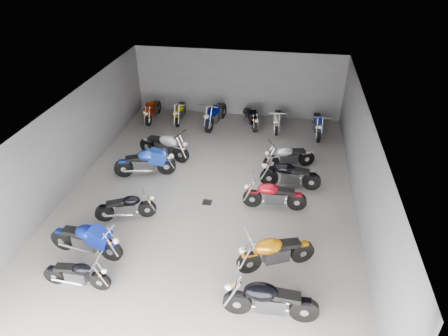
{
  "coord_description": "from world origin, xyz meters",
  "views": [
    {
      "loc": [
        2.42,
        -11.3,
        8.27
      ],
      "look_at": [
        0.47,
        0.23,
        1.0
      ],
      "focal_mm": 32.0,
      "sensor_mm": 36.0,
      "label": 1
    }
  ],
  "objects_px": {
    "motorcycle_left_a": "(77,274)",
    "motorcycle_left_b": "(86,240)",
    "drain_grate": "(207,202)",
    "motorcycle_right_e": "(290,175)",
    "motorcycle_right_d": "(274,195)",
    "motorcycle_back_b": "(180,111)",
    "motorcycle_right_b": "(275,252)",
    "motorcycle_right_f": "(289,157)",
    "motorcycle_left_c": "(126,207)",
    "motorcycle_back_e": "(277,119)",
    "motorcycle_left_e": "(146,162)",
    "motorcycle_left_f": "(164,146)",
    "motorcycle_back_f": "(317,124)",
    "motorcycle_back_c": "(216,114)",
    "motorcycle_back_d": "(251,117)",
    "motorcycle_back_a": "(153,110)",
    "motorcycle_right_a": "(269,300)"
  },
  "relations": [
    {
      "from": "motorcycle_left_f",
      "to": "motorcycle_right_e",
      "type": "height_order",
      "value": "motorcycle_left_f"
    },
    {
      "from": "motorcycle_left_c",
      "to": "motorcycle_right_d",
      "type": "bearing_deg",
      "value": 87.52
    },
    {
      "from": "drain_grate",
      "to": "motorcycle_back_b",
      "type": "distance_m",
      "value": 6.82
    },
    {
      "from": "motorcycle_left_c",
      "to": "motorcycle_back_e",
      "type": "bearing_deg",
      "value": 130.55
    },
    {
      "from": "motorcycle_left_c",
      "to": "motorcycle_back_e",
      "type": "xyz_separation_m",
      "value": [
        4.42,
        7.43,
        0.0
      ]
    },
    {
      "from": "motorcycle_left_f",
      "to": "motorcycle_right_e",
      "type": "distance_m",
      "value": 5.21
    },
    {
      "from": "motorcycle_left_b",
      "to": "motorcycle_back_c",
      "type": "bearing_deg",
      "value": 174.46
    },
    {
      "from": "motorcycle_right_b",
      "to": "motorcycle_right_f",
      "type": "height_order",
      "value": "motorcycle_right_b"
    },
    {
      "from": "drain_grate",
      "to": "motorcycle_right_e",
      "type": "bearing_deg",
      "value": 27.35
    },
    {
      "from": "motorcycle_left_a",
      "to": "motorcycle_left_c",
      "type": "xyz_separation_m",
      "value": [
        0.21,
        2.92,
        0.02
      ]
    },
    {
      "from": "drain_grate",
      "to": "motorcycle_right_b",
      "type": "relative_size",
      "value": 0.15
    },
    {
      "from": "motorcycle_right_e",
      "to": "motorcycle_left_e",
      "type": "bearing_deg",
      "value": 91.13
    },
    {
      "from": "motorcycle_right_d",
      "to": "drain_grate",
      "type": "bearing_deg",
      "value": 89.39
    },
    {
      "from": "motorcycle_left_e",
      "to": "motorcycle_left_f",
      "type": "relative_size",
      "value": 1.01
    },
    {
      "from": "motorcycle_right_e",
      "to": "motorcycle_back_c",
      "type": "relative_size",
      "value": 0.92
    },
    {
      "from": "motorcycle_back_e",
      "to": "motorcycle_left_e",
      "type": "bearing_deg",
      "value": 44.29
    },
    {
      "from": "motorcycle_back_a",
      "to": "motorcycle_left_f",
      "type": "bearing_deg",
      "value": 115.2
    },
    {
      "from": "motorcycle_right_b",
      "to": "motorcycle_right_d",
      "type": "distance_m",
      "value": 2.71
    },
    {
      "from": "motorcycle_back_b",
      "to": "motorcycle_back_e",
      "type": "xyz_separation_m",
      "value": [
        4.65,
        -0.12,
        -0.01
      ]
    },
    {
      "from": "motorcycle_left_b",
      "to": "motorcycle_right_d",
      "type": "distance_m",
      "value": 6.0
    },
    {
      "from": "motorcycle_left_b",
      "to": "motorcycle_right_f",
      "type": "relative_size",
      "value": 1.15
    },
    {
      "from": "motorcycle_right_e",
      "to": "motorcycle_right_f",
      "type": "xyz_separation_m",
      "value": [
        -0.08,
        1.35,
        -0.02
      ]
    },
    {
      "from": "motorcycle_back_c",
      "to": "motorcycle_back_d",
      "type": "bearing_deg",
      "value": -162.14
    },
    {
      "from": "drain_grate",
      "to": "motorcycle_left_b",
      "type": "bearing_deg",
      "value": -133.59
    },
    {
      "from": "motorcycle_right_b",
      "to": "motorcycle_back_f",
      "type": "height_order",
      "value": "motorcycle_right_b"
    },
    {
      "from": "motorcycle_back_a",
      "to": "motorcycle_back_e",
      "type": "height_order",
      "value": "motorcycle_back_a"
    },
    {
      "from": "motorcycle_right_f",
      "to": "motorcycle_back_b",
      "type": "xyz_separation_m",
      "value": [
        -5.27,
        3.52,
        -0.01
      ]
    },
    {
      "from": "motorcycle_right_d",
      "to": "motorcycle_right_f",
      "type": "relative_size",
      "value": 1.08
    },
    {
      "from": "motorcycle_right_d",
      "to": "motorcycle_back_c",
      "type": "distance_m",
      "value": 6.72
    },
    {
      "from": "motorcycle_left_a",
      "to": "motorcycle_left_b",
      "type": "height_order",
      "value": "motorcycle_left_b"
    },
    {
      "from": "motorcycle_right_a",
      "to": "motorcycle_back_e",
      "type": "height_order",
      "value": "motorcycle_right_a"
    },
    {
      "from": "drain_grate",
      "to": "motorcycle_left_c",
      "type": "xyz_separation_m",
      "value": [
        -2.38,
        -1.27,
        0.46
      ]
    },
    {
      "from": "motorcycle_left_e",
      "to": "motorcycle_back_b",
      "type": "relative_size",
      "value": 1.11
    },
    {
      "from": "motorcycle_left_c",
      "to": "motorcycle_back_d",
      "type": "xyz_separation_m",
      "value": [
        3.18,
        7.5,
        -0.01
      ]
    },
    {
      "from": "motorcycle_left_b",
      "to": "motorcycle_right_a",
      "type": "xyz_separation_m",
      "value": [
        5.3,
        -1.27,
        0.01
      ]
    },
    {
      "from": "motorcycle_back_f",
      "to": "motorcycle_back_b",
      "type": "bearing_deg",
      "value": -6.7
    },
    {
      "from": "motorcycle_left_a",
      "to": "motorcycle_back_a",
      "type": "distance_m",
      "value": 10.45
    },
    {
      "from": "motorcycle_left_b",
      "to": "motorcycle_right_b",
      "type": "distance_m",
      "value": 5.35
    },
    {
      "from": "motorcycle_left_b",
      "to": "motorcycle_back_c",
      "type": "distance_m",
      "value": 9.3
    },
    {
      "from": "motorcycle_left_e",
      "to": "motorcycle_right_e",
      "type": "xyz_separation_m",
      "value": [
        5.36,
        0.08,
        -0.03
      ]
    },
    {
      "from": "motorcycle_left_a",
      "to": "motorcycle_back_b",
      "type": "relative_size",
      "value": 0.91
    },
    {
      "from": "motorcycle_left_b",
      "to": "drain_grate",
      "type": "bearing_deg",
      "value": 143.58
    },
    {
      "from": "motorcycle_left_e",
      "to": "motorcycle_right_b",
      "type": "distance_m",
      "value": 6.44
    },
    {
      "from": "motorcycle_left_e",
      "to": "motorcycle_right_f",
      "type": "xyz_separation_m",
      "value": [
        5.28,
        1.43,
        -0.05
      ]
    },
    {
      "from": "motorcycle_back_e",
      "to": "motorcycle_left_f",
      "type": "bearing_deg",
      "value": 36.62
    },
    {
      "from": "drain_grate",
      "to": "motorcycle_left_f",
      "type": "xyz_separation_m",
      "value": [
        -2.31,
        2.73,
        0.55
      ]
    },
    {
      "from": "motorcycle_left_a",
      "to": "motorcycle_back_f",
      "type": "bearing_deg",
      "value": 147.61
    },
    {
      "from": "motorcycle_right_d",
      "to": "motorcycle_right_e",
      "type": "distance_m",
      "value": 1.42
    },
    {
      "from": "drain_grate",
      "to": "motorcycle_back_b",
      "type": "xyz_separation_m",
      "value": [
        -2.61,
        6.28,
        0.48
      ]
    },
    {
      "from": "motorcycle_left_b",
      "to": "motorcycle_back_f",
      "type": "xyz_separation_m",
      "value": [
        6.73,
        8.9,
        -0.03
      ]
    }
  ]
}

